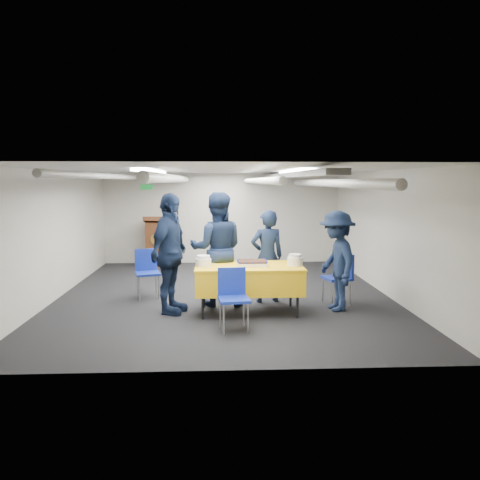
# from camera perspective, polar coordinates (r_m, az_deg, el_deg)

# --- Properties ---
(ground) EXTENTS (7.00, 7.00, 0.00)m
(ground) POSITION_cam_1_polar(r_m,az_deg,el_deg) (8.74, -1.95, -6.69)
(ground) COLOR black
(ground) RESTS_ON ground
(room_shell) EXTENTS (6.00, 7.00, 2.30)m
(room_shell) POSITION_cam_1_polar(r_m,az_deg,el_deg) (8.90, -1.43, 5.35)
(room_shell) COLOR beige
(room_shell) RESTS_ON ground
(serving_table) EXTENTS (1.69, 0.92, 0.77)m
(serving_table) POSITION_cam_1_polar(r_m,az_deg,el_deg) (7.47, 1.09, -4.69)
(serving_table) COLOR black
(serving_table) RESTS_ON ground
(sheet_cake) EXTENTS (0.48, 0.37, 0.09)m
(sheet_cake) POSITION_cam_1_polar(r_m,az_deg,el_deg) (7.41, 1.50, -2.81)
(sheet_cake) COLOR white
(sheet_cake) RESTS_ON serving_table
(plate_stack_left) EXTENTS (0.25, 0.25, 0.17)m
(plate_stack_left) POSITION_cam_1_polar(r_m,az_deg,el_deg) (7.35, -4.48, -2.60)
(plate_stack_left) COLOR white
(plate_stack_left) RESTS_ON serving_table
(plate_stack_right) EXTENTS (0.25, 0.25, 0.18)m
(plate_stack_right) POSITION_cam_1_polar(r_m,az_deg,el_deg) (7.45, 6.74, -2.46)
(plate_stack_right) COLOR white
(plate_stack_right) RESTS_ON serving_table
(podium) EXTENTS (0.62, 0.53, 1.25)m
(podium) POSITION_cam_1_polar(r_m,az_deg,el_deg) (11.72, -10.00, -0.19)
(podium) COLOR #5C2E17
(podium) RESTS_ON ground
(chair_near) EXTENTS (0.47, 0.47, 0.87)m
(chair_near) POSITION_cam_1_polar(r_m,az_deg,el_deg) (6.67, -0.87, -6.39)
(chair_near) COLOR gray
(chair_near) RESTS_ON ground
(chair_right) EXTENTS (0.51, 0.51, 0.87)m
(chair_right) POSITION_cam_1_polar(r_m,az_deg,el_deg) (8.21, 12.26, -3.97)
(chair_right) COLOR gray
(chair_right) RESTS_ON ground
(chair_left) EXTENTS (0.52, 0.52, 0.87)m
(chair_left) POSITION_cam_1_polar(r_m,az_deg,el_deg) (8.65, -11.28, -3.37)
(chair_left) COLOR gray
(chair_left) RESTS_ON ground
(sailor_a) EXTENTS (0.65, 0.49, 1.60)m
(sailor_a) POSITION_cam_1_polar(r_m,az_deg,el_deg) (8.11, 3.33, -2.00)
(sailor_a) COLOR black
(sailor_a) RESTS_ON ground
(sailor_b) EXTENTS (0.94, 0.74, 1.92)m
(sailor_b) POSITION_cam_1_polar(r_m,az_deg,el_deg) (7.90, -2.84, -1.10)
(sailor_b) COLOR black
(sailor_b) RESTS_ON ground
(sailor_c) EXTENTS (0.80, 1.21, 1.91)m
(sailor_c) POSITION_cam_1_polar(r_m,az_deg,el_deg) (7.47, -8.56, -1.67)
(sailor_c) COLOR black
(sailor_c) RESTS_ON ground
(sailor_d) EXTENTS (0.72, 1.11, 1.63)m
(sailor_d) POSITION_cam_1_polar(r_m,az_deg,el_deg) (7.74, 11.70, -2.50)
(sailor_d) COLOR black
(sailor_d) RESTS_ON ground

